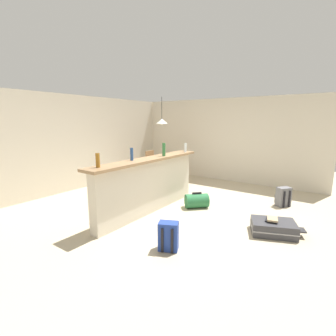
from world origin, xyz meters
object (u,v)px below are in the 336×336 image
Objects in this scene: suitcase_flat_charcoal at (273,228)px; backpack_blue at (169,236)px; dining_chair_far_side at (147,164)px; pendant_lamp at (162,121)px; dining_table at (161,162)px; backpack_grey at (283,197)px; bottle_clear at (185,148)px; bottle_amber at (98,160)px; bottle_blue at (132,154)px; bottle_green at (164,150)px; dining_chair_near_partition at (177,168)px; duffel_bag_green at (197,201)px; book_stack at (272,219)px.

backpack_blue is at bearing 141.31° from suitcase_flat_charcoal.
dining_chair_far_side is 1.44m from pendant_lamp.
backpack_grey is at bearing -91.48° from dining_table.
pendant_lamp reaches higher than bottle_clear.
bottle_amber is 0.82m from bottle_blue.
bottle_clear is 2.62m from suitcase_flat_charcoal.
backpack_blue is (-1.41, 1.13, 0.09)m from suitcase_flat_charcoal.
bottle_green is (0.82, -0.14, 0.02)m from bottle_blue.
bottle_amber reaches higher than suitcase_flat_charcoal.
dining_chair_near_partition is at bearing -95.67° from pendant_lamp.
bottle_clear is 1.29m from dining_chair_near_partition.
dining_chair_far_side is 2.21× the size of backpack_blue.
duffel_bag_green reaches higher than suitcase_flat_charcoal.
pendant_lamp is at bearing 87.96° from backpack_grey.
bottle_clear reaches higher than dining_table.
backpack_blue is 1.86m from duffel_bag_green.
dining_chair_far_side is (0.09, 1.16, 0.00)m from dining_chair_near_partition.
pendant_lamp is 3.03× the size of book_stack.
bottle_clear is at bearing -114.41° from dining_chair_far_side.
suitcase_flat_charcoal is 3.41× the size of book_stack.
bottle_green is 1.30m from duffel_bag_green.
suitcase_flat_charcoal is at bearing -112.44° from dining_chair_far_side.
dining_table is 2.35m from duffel_bag_green.
dining_chair_far_side is 1.04× the size of suitcase_flat_charcoal.
suitcase_flat_charcoal is at bearing -38.69° from backpack_blue.
backpack_blue is (-2.25, -1.10, -1.01)m from bottle_clear.
bottle_clear is at bearing -6.22° from bottle_blue.
dining_chair_near_partition is 3.56m from backpack_blue.
book_stack is at bearing -175.75° from backpack_grey.
bottle_amber is at bearing 124.24° from suitcase_flat_charcoal.
pendant_lamp is at bearing 38.00° from backpack_blue.
bottle_clear is 0.22× the size of dining_chair_far_side.
pendant_lamp is (2.46, 1.13, 0.60)m from bottle_blue.
dining_table is at bearing 88.52° from backpack_grey.
pendant_lamp is 3.75m from backpack_grey.
book_stack is (1.40, -1.09, 0.05)m from backpack_blue.
dining_table is at bearing 56.55° from duffel_bag_green.
dining_chair_far_side is (0.06, 0.57, -0.13)m from dining_table.
bottle_clear is at bearing 69.30° from suitcase_flat_charcoal.
backpack_blue is (-1.44, -1.13, -1.04)m from bottle_green.
dining_table is 1.18× the size of dining_chair_far_side.
pendant_lamp is 0.89× the size of suitcase_flat_charcoal.
pendant_lamp is 2.84m from duffel_bag_green.
bottle_green reaches higher than bottle_clear.
bottle_amber is 0.42× the size of duffel_bag_green.
backpack_grey is (1.55, 0.15, 0.09)m from suitcase_flat_charcoal.
bottle_green reaches higher than dining_chair_far_side.
book_stack is at bearing -115.08° from dining_table.
book_stack is (-0.03, -2.22, -1.00)m from bottle_green.
bottle_green is 2.16m from dining_table.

